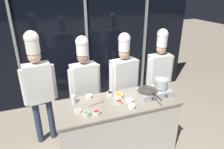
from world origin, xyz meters
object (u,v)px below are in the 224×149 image
object	(u,v)px
prep_bowl_mushrooms	(78,111)
prep_bowl_bell_pepper	(97,112)
prep_bowl_rice	(89,96)
chef_line	(123,77)
prep_bowl_bean_sprouts	(130,100)
stock_pot	(161,83)
prep_bowl_soy_glaze	(110,93)
squeeze_bottle_clear	(74,99)
frying_pan	(148,89)
chef_head	(38,81)
prep_bowl_carrots	(119,95)
serving_spoon_slotted	(100,102)
prep_bowl_chili_flakes	(119,102)
prep_bowl_noodles	(132,106)
portable_stove	(154,92)
chef_pastry	(159,70)
prep_bowl_scallions	(86,114)
chef_sous	(84,81)

from	to	relation	value
prep_bowl_mushrooms	prep_bowl_bell_pepper	xyz separation A→B (m)	(0.23, -0.13, 0.01)
prep_bowl_rice	chef_line	xyz separation A→B (m)	(0.72, 0.31, 0.09)
prep_bowl_mushrooms	prep_bowl_bean_sprouts	bearing A→B (deg)	1.48
stock_pot	prep_bowl_soy_glaze	xyz separation A→B (m)	(-0.78, 0.24, -0.16)
squeeze_bottle_clear	prep_bowl_mushrooms	world-z (taller)	squeeze_bottle_clear
frying_pan	prep_bowl_bell_pepper	world-z (taller)	frying_pan
chef_head	prep_bowl_carrots	bearing A→B (deg)	146.12
prep_bowl_carrots	chef_head	xyz separation A→B (m)	(-1.16, 0.55, 0.18)
prep_bowl_carrots	serving_spoon_slotted	distance (m)	0.33
prep_bowl_rice	serving_spoon_slotted	xyz separation A→B (m)	(0.12, -0.20, -0.02)
stock_pot	prep_bowl_chili_flakes	world-z (taller)	stock_pot
chef_line	squeeze_bottle_clear	bearing A→B (deg)	12.64
frying_pan	chef_head	distance (m)	1.74
frying_pan	prep_bowl_soy_glaze	distance (m)	0.60
squeeze_bottle_clear	prep_bowl_noodles	xyz separation A→B (m)	(0.76, -0.41, -0.05)
prep_bowl_noodles	prep_bowl_bean_sprouts	size ratio (longest dim) A/B	0.85
prep_bowl_rice	squeeze_bottle_clear	bearing A→B (deg)	-162.21
prep_bowl_soy_glaze	chef_head	size ratio (longest dim) A/B	0.06
portable_stove	prep_bowl_chili_flakes	bearing A→B (deg)	-176.50
prep_bowl_chili_flakes	chef_head	xyz separation A→B (m)	(-1.10, 0.71, 0.20)
prep_bowl_chili_flakes	chef_pastry	bearing A→B (deg)	31.34
prep_bowl_scallions	serving_spoon_slotted	distance (m)	0.37
prep_bowl_chili_flakes	prep_bowl_bean_sprouts	world-z (taller)	same
squeeze_bottle_clear	chef_head	bearing A→B (deg)	133.80
squeeze_bottle_clear	chef_pastry	size ratio (longest dim) A/B	0.09
chef_head	chef_sous	xyz separation A→B (m)	(0.73, -0.05, -0.09)
chef_head	chef_line	xyz separation A→B (m)	(1.43, -0.10, -0.11)
prep_bowl_bean_sprouts	portable_stove	bearing A→B (deg)	6.06
squeeze_bottle_clear	prep_bowl_scallions	distance (m)	0.39
portable_stove	stock_pot	size ratio (longest dim) A/B	2.19
prep_bowl_soy_glaze	chef_pastry	size ratio (longest dim) A/B	0.06
chef_head	chef_line	size ratio (longest dim) A/B	1.06
prep_bowl_chili_flakes	prep_bowl_scallions	world-z (taller)	prep_bowl_scallions
prep_bowl_carrots	chef_line	xyz separation A→B (m)	(0.27, 0.45, 0.08)
prep_bowl_noodles	chef_sous	xyz separation A→B (m)	(-0.50, 0.85, 0.10)
chef_sous	stock_pot	bearing A→B (deg)	141.59
portable_stove	prep_bowl_bell_pepper	world-z (taller)	portable_stove
chef_line	prep_bowl_mushrooms	bearing A→B (deg)	24.56
stock_pot	chef_line	xyz separation A→B (m)	(-0.41, 0.57, -0.07)
chef_sous	chef_line	world-z (taller)	chef_line
prep_bowl_soy_glaze	prep_bowl_carrots	bearing A→B (deg)	-50.73
prep_bowl_chili_flakes	prep_bowl_bean_sprouts	distance (m)	0.17
prep_bowl_noodles	chef_sous	size ratio (longest dim) A/B	0.06
prep_bowl_scallions	serving_spoon_slotted	size ratio (longest dim) A/B	0.38
prep_bowl_mushrooms	chef_sous	distance (m)	0.74
stock_pot	prep_bowl_bean_sprouts	size ratio (longest dim) A/B	2.00
prep_bowl_scallions	chef_head	distance (m)	1.05
prep_bowl_mushrooms	chef_pastry	xyz separation A→B (m)	(1.73, 0.70, 0.11)
frying_pan	prep_bowl_noodles	world-z (taller)	frying_pan
prep_bowl_chili_flakes	prep_bowl_bean_sprouts	bearing A→B (deg)	-3.53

